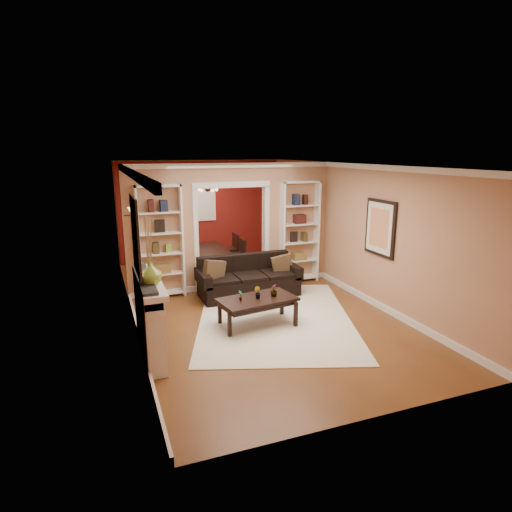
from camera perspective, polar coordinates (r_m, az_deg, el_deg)
name	(u,v)px	position (r m, az deg, el deg)	size (l,w,h in m)	color
floor	(250,303)	(8.54, -0.76, -6.33)	(8.00, 8.00, 0.00)	brown
ceiling	(250,165)	(8.01, -0.83, 12.09)	(8.00, 8.00, 0.00)	white
wall_back	(201,210)	(11.96, -7.32, 6.11)	(8.00, 8.00, 0.00)	tan
wall_front	(378,307)	(4.73, 15.90, -6.50)	(8.00, 8.00, 0.00)	tan
wall_left	(128,246)	(7.72, -16.72, 1.32)	(8.00, 8.00, 0.00)	tan
wall_right	(351,229)	(9.16, 12.60, 3.50)	(8.00, 8.00, 0.00)	tan
partition_wall	(231,226)	(9.29, -3.30, 3.95)	(4.50, 0.15, 2.70)	tan
red_back_panel	(202,211)	(11.93, -7.28, 5.95)	(4.44, 0.04, 2.64)	maroon
dining_window	(202,203)	(11.87, -7.27, 7.02)	(0.78, 0.03, 0.98)	#8CA5CC
area_rug	(275,317)	(7.85, 2.51, -8.17)	(2.67, 3.74, 0.01)	white
sofa	(249,277)	(8.85, -0.97, -2.79)	(2.10, 0.91, 0.82)	black
pillow_left	(214,270)	(8.56, -5.64, -1.88)	(0.47, 0.13, 0.47)	brown
pillow_right	(282,264)	(9.04, 3.53, -1.13)	(0.42, 0.12, 0.42)	brown
coffee_table	(257,312)	(7.44, 0.18, -7.44)	(1.30, 0.71, 0.49)	black
plant_left	(240,295)	(7.22, -2.09, -5.27)	(0.09, 0.06, 0.18)	#336626
plant_center	(257,293)	(7.32, 0.18, -4.90)	(0.11, 0.09, 0.20)	#336626
plant_right	(274,290)	(7.42, 2.39, -4.59)	(0.12, 0.12, 0.21)	#336626
bookshelf_left	(161,242)	(8.83, -12.60, 1.79)	(0.90, 0.30, 2.30)	white
bookshelf_right	(299,232)	(9.73, 5.77, 3.17)	(0.90, 0.30, 2.30)	white
fireplace	(151,317)	(6.52, -13.84, -7.89)	(0.32, 1.70, 1.16)	white
vase	(150,273)	(6.02, -13.93, -2.23)	(0.32, 0.32, 0.33)	olive
mirror	(135,236)	(6.17, -15.79, 2.58)	(0.03, 0.95, 1.10)	silver
wall_sconce	(129,214)	(8.19, -16.54, 5.45)	(0.18, 0.18, 0.22)	#FFE0A5
framed_art	(380,228)	(8.30, 16.18, 3.62)	(0.04, 0.85, 1.05)	black
dining_table	(210,260)	(10.78, -6.21, -0.50)	(0.90, 1.61, 0.56)	black
dining_chair_nw	(190,261)	(10.36, -8.76, -0.63)	(0.38, 0.38, 0.76)	black
dining_chair_ne	(234,255)	(10.61, -2.95, 0.11)	(0.42, 0.42, 0.85)	black
dining_chair_sw	(185,252)	(10.91, -9.43, 0.52)	(0.45, 0.45, 0.92)	black
dining_chair_se	(227,250)	(11.17, -3.89, 0.86)	(0.43, 0.43, 0.87)	black
chandelier	(213,189)	(10.63, -5.79, 8.82)	(0.50, 0.50, 0.30)	#362018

